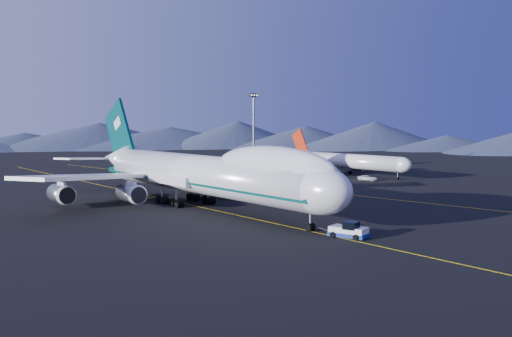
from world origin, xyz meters
TOP-DOWN VIEW (x-y plane):
  - ground at (0.00, 0.00)m, footprint 500.00×500.00m
  - taxiway_line_main at (0.00, 0.00)m, footprint 0.25×220.00m
  - taxiway_line_side at (30.00, 10.00)m, footprint 28.08×198.09m
  - boeing_747 at (0.00, 0.03)m, footprint 59.62×72.43m
  - pushback_tug at (1.04, -32.33)m, footprint 3.78×5.27m
  - second_jet at (63.41, 26.65)m, footprint 38.54×43.55m
  - service_van at (55.79, 12.21)m, footprint 3.59×5.22m
  - floodlight_mast at (61.38, 65.42)m, footprint 2.90×2.18m

SIDE VIEW (x-z plane):
  - ground at x=0.00m, z-range 0.00..0.00m
  - taxiway_line_main at x=0.00m, z-range 0.01..0.01m
  - taxiway_line_side at x=30.00m, z-range 0.01..0.01m
  - pushback_tug at x=1.04m, z-range -0.38..1.69m
  - service_van at x=55.79m, z-range 0.00..1.33m
  - second_jet at x=63.41m, z-range -2.45..9.95m
  - boeing_747 at x=0.00m, z-range -3.87..15.50m
  - floodlight_mast at x=61.38m, z-range 0.16..23.63m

